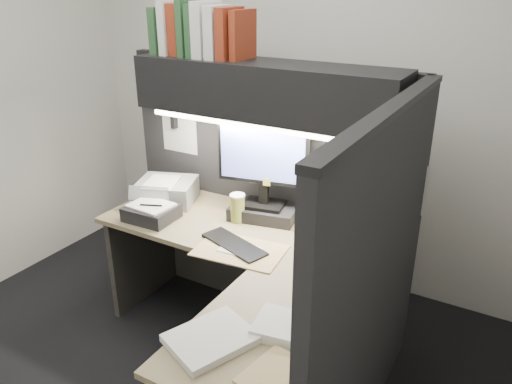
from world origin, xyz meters
TOP-DOWN VIEW (x-y plane):
  - floor at (0.00, 0.00)m, footprint 3.50×3.50m
  - wall_back at (0.00, 1.50)m, footprint 3.50×0.04m
  - partition_back at (0.03, 0.93)m, footprint 1.90×0.06m
  - partition_right at (0.98, 0.18)m, footprint 0.06×1.50m
  - desk at (0.43, -0.00)m, footprint 1.70×1.53m
  - overhead_shelf at (0.12, 0.75)m, footprint 1.55×0.34m
  - task_light_tube at (0.12, 0.61)m, footprint 1.32×0.04m
  - monitor at (0.13, 0.74)m, footprint 0.54×0.31m
  - keyboard at (0.17, 0.35)m, footprint 0.43×0.26m
  - mousepad at (0.79, 0.38)m, footprint 0.23×0.22m
  - mouse at (0.77, 0.37)m, footprint 0.09×0.11m
  - telephone at (0.60, 0.82)m, footprint 0.28×0.28m
  - coffee_cup at (0.02, 0.62)m, footprint 0.10×0.10m
  - printer at (-0.53, 0.64)m, footprint 0.44×0.41m
  - notebook_stack at (-0.44, 0.39)m, footprint 0.29×0.25m
  - open_folder at (0.22, 0.32)m, footprint 0.50×0.35m
  - paper_stack_a at (0.73, -0.15)m, footprint 0.27×0.24m
  - paper_stack_b at (0.50, -0.35)m, footprint 0.36×0.40m
  - manila_stack at (0.81, -0.39)m, footprint 0.24×0.28m
  - binder_row at (-0.29, 0.75)m, footprint 0.58×0.25m
  - pinned_papers at (0.42, 0.56)m, footprint 1.76×1.31m

SIDE VIEW (x-z plane):
  - floor at x=0.00m, z-range 0.00..0.00m
  - desk at x=0.43m, z-range 0.08..0.81m
  - mousepad at x=0.79m, z-range 0.73..0.73m
  - open_folder at x=0.22m, z-range 0.73..0.74m
  - manila_stack at x=0.81m, z-range 0.73..0.74m
  - keyboard at x=0.17m, z-range 0.73..0.75m
  - paper_stack_b at x=0.50m, z-range 0.73..0.76m
  - mouse at x=0.77m, z-range 0.73..0.77m
  - paper_stack_a at x=0.73m, z-range 0.73..0.78m
  - notebook_stack at x=-0.44m, z-range 0.73..0.82m
  - telephone at x=0.60m, z-range 0.73..0.83m
  - partition_back at x=0.03m, z-range 0.00..1.60m
  - partition_right at x=0.98m, z-range 0.00..1.60m
  - printer at x=-0.53m, z-range 0.73..0.87m
  - coffee_cup at x=0.02m, z-range 0.73..0.89m
  - monitor at x=0.13m, z-range 0.67..1.26m
  - pinned_papers at x=0.42m, z-range 0.80..1.31m
  - task_light_tube at x=0.12m, z-range 1.31..1.35m
  - wall_back at x=0.00m, z-range 0.00..2.70m
  - overhead_shelf at x=0.12m, z-range 1.35..1.65m
  - binder_row at x=-0.29m, z-range 1.64..1.95m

